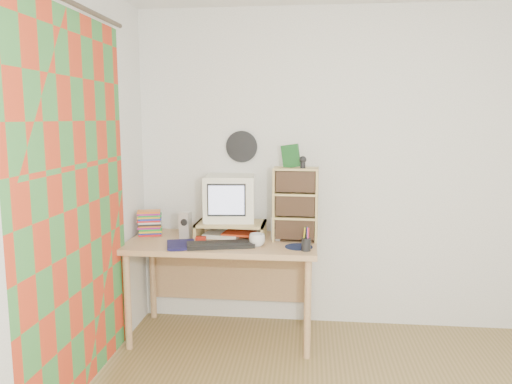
% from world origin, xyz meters
% --- Properties ---
extents(back_wall, '(3.50, 0.00, 3.50)m').
position_xyz_m(back_wall, '(0.00, 1.75, 1.25)').
color(back_wall, white).
rests_on(back_wall, floor).
extents(left_wall, '(0.00, 3.50, 3.50)m').
position_xyz_m(left_wall, '(-1.75, 0.00, 1.25)').
color(left_wall, white).
rests_on(left_wall, floor).
extents(curtain, '(0.00, 2.20, 2.20)m').
position_xyz_m(curtain, '(-1.71, 0.48, 1.15)').
color(curtain, red).
rests_on(curtain, left_wall).
extents(wall_disc, '(0.25, 0.02, 0.25)m').
position_xyz_m(wall_disc, '(-0.93, 1.73, 1.43)').
color(wall_disc, black).
rests_on(wall_disc, back_wall).
extents(desk, '(1.40, 0.70, 0.75)m').
position_xyz_m(desk, '(-1.03, 1.44, 0.62)').
color(desk, tan).
rests_on(desk, floor).
extents(monitor_riser, '(0.52, 0.30, 0.12)m').
position_xyz_m(monitor_riser, '(-0.98, 1.48, 0.84)').
color(monitor_riser, tan).
rests_on(monitor_riser, desk).
extents(crt_monitor, '(0.40, 0.40, 0.35)m').
position_xyz_m(crt_monitor, '(-1.00, 1.53, 1.04)').
color(crt_monitor, white).
rests_on(crt_monitor, monitor_riser).
extents(speaker_left, '(0.09, 0.09, 0.20)m').
position_xyz_m(speaker_left, '(-1.32, 1.42, 0.85)').
color(speaker_left, silver).
rests_on(speaker_left, desk).
extents(speaker_right, '(0.07, 0.07, 0.18)m').
position_xyz_m(speaker_right, '(-0.63, 1.44, 0.84)').
color(speaker_right, silver).
rests_on(speaker_right, desk).
extents(keyboard, '(0.50, 0.27, 0.03)m').
position_xyz_m(keyboard, '(-1.01, 1.19, 0.77)').
color(keyboard, black).
rests_on(keyboard, desk).
extents(dvd_stack, '(0.20, 0.17, 0.25)m').
position_xyz_m(dvd_stack, '(-1.62, 1.50, 0.87)').
color(dvd_stack, brown).
rests_on(dvd_stack, desk).
extents(cd_rack, '(0.33, 0.19, 0.55)m').
position_xyz_m(cd_rack, '(-0.49, 1.45, 1.02)').
color(cd_rack, tan).
rests_on(cd_rack, desk).
extents(mug, '(0.13, 0.13, 0.09)m').
position_xyz_m(mug, '(-0.75, 1.24, 0.80)').
color(mug, silver).
rests_on(mug, desk).
extents(diary, '(0.28, 0.24, 0.05)m').
position_xyz_m(diary, '(-1.39, 1.15, 0.77)').
color(diary, '#13103D').
rests_on(diary, desk).
extents(mousepad, '(0.22, 0.22, 0.00)m').
position_xyz_m(mousepad, '(-0.46, 1.25, 0.75)').
color(mousepad, black).
rests_on(mousepad, desk).
extents(pen_cup, '(0.08, 0.08, 0.13)m').
position_xyz_m(pen_cup, '(-0.41, 1.15, 0.81)').
color(pen_cup, black).
rests_on(pen_cup, desk).
extents(papers, '(0.30, 0.24, 0.04)m').
position_xyz_m(papers, '(-1.00, 1.50, 0.77)').
color(papers, white).
rests_on(papers, desk).
extents(red_box, '(0.08, 0.05, 0.04)m').
position_xyz_m(red_box, '(-1.18, 1.33, 0.77)').
color(red_box, '#AC2012').
rests_on(red_box, desk).
extents(game_box, '(0.13, 0.06, 0.17)m').
position_xyz_m(game_box, '(-0.53, 1.47, 1.38)').
color(game_box, '#17511F').
rests_on(game_box, cd_rack).
extents(webcam, '(0.05, 0.05, 0.09)m').
position_xyz_m(webcam, '(-0.44, 1.41, 1.34)').
color(webcam, black).
rests_on(webcam, cd_rack).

